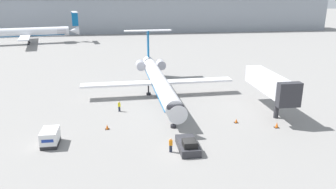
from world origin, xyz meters
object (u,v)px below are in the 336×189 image
traffic_cone_right (236,121)px  airplane_parked_far_left (24,33)px  worker_near_tug (171,145)px  airplane_main (158,79)px  worker_by_wing (119,106)px  jet_bridge (271,84)px  pushback_tug (188,145)px  traffic_cone_left (107,127)px  luggage_cart (50,137)px  traffic_cone_mid (277,125)px

traffic_cone_right → airplane_parked_far_left: (-49.07, 80.61, 3.73)m
worker_near_tug → airplane_parked_far_left: airplane_parked_far_left is taller
airplane_main → traffic_cone_right: bearing=-56.4°
worker_by_wing → jet_bridge: jet_bridge is taller
pushback_tug → traffic_cone_left: (-9.60, 7.42, -0.24)m
pushback_tug → worker_by_wing: bearing=119.2°
luggage_cart → traffic_cone_left: (6.64, 3.75, -0.63)m
traffic_cone_left → traffic_cone_mid: size_ratio=0.91×
worker_by_wing → worker_near_tug: bearing=-68.1°
airplane_parked_far_left → worker_by_wing: bearing=-66.0°
traffic_cone_mid → airplane_parked_far_left: (-53.95, 83.10, 3.64)m
worker_by_wing → traffic_cone_left: bearing=-104.0°
airplane_parked_far_left → worker_near_tug: bearing=-66.4°
traffic_cone_mid → airplane_parked_far_left: airplane_parked_far_left is taller
worker_near_tug → airplane_parked_far_left: 96.13m
pushback_tug → traffic_cone_right: pushback_tug is taller
traffic_cone_left → worker_near_tug: bearing=-45.9°
airplane_main → traffic_cone_mid: 22.26m
luggage_cart → jet_bridge: bearing=12.8°
pushback_tug → worker_by_wing: worker_by_wing is taller
jet_bridge → airplane_parked_far_left: bearing=125.8°
traffic_cone_right → airplane_parked_far_left: 94.44m
traffic_cone_mid → airplane_parked_far_left: bearing=123.0°
traffic_cone_right → jet_bridge: 8.47m
traffic_cone_left → airplane_parked_far_left: (-31.00, 80.29, 3.68)m
worker_by_wing → traffic_cone_right: 17.86m
luggage_cart → airplane_parked_far_left: 87.55m
airplane_main → worker_by_wing: (-6.90, -7.24, -2.21)m
airplane_main → traffic_cone_left: size_ratio=47.66×
traffic_cone_right → worker_by_wing: bearing=156.7°
worker_near_tug → worker_by_wing: worker_near_tug is taller
luggage_cart → airplane_main: bearing=49.4°
luggage_cart → traffic_cone_right: size_ratio=5.11×
worker_by_wing → airplane_parked_far_left: 80.55m
airplane_parked_far_left → jet_bridge: bearing=-54.2°
luggage_cart → traffic_cone_mid: luggage_cart is taller
worker_near_tug → traffic_cone_right: size_ratio=2.92×
pushback_tug → traffic_cone_mid: (13.35, 4.61, -0.20)m
airplane_main → luggage_cart: airplane_main is taller
pushback_tug → worker_near_tug: (-2.09, -0.31, 0.35)m
worker_near_tug → jet_bridge: size_ratio=0.13×
luggage_cart → worker_by_wing: size_ratio=1.90×
worker_near_tug → traffic_cone_right: bearing=35.1°
worker_by_wing → traffic_cone_left: 6.96m
worker_near_tug → traffic_cone_mid: worker_near_tug is taller
pushback_tug → jet_bridge: 18.76m
worker_by_wing → airplane_main: bearing=46.4°
traffic_cone_left → jet_bridge: (24.49, 3.32, 4.12)m
airplane_main → airplane_parked_far_left: airplane_parked_far_left is taller
airplane_main → pushback_tug: size_ratio=7.09×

